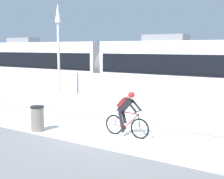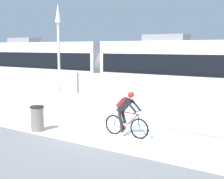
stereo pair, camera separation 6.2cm
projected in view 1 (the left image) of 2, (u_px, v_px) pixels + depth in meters
ground_plane at (105, 133)px, 11.78m from camera, size 200.00×200.00×0.00m
bike_path_deck at (105, 132)px, 11.78m from camera, size 32.00×3.20×0.01m
glass_parapet at (131, 111)px, 13.23m from camera, size 32.00×0.05×1.02m
concrete_barrier_wall at (151, 96)px, 14.65m from camera, size 32.00×0.36×1.80m
tram_rail_near at (173, 107)px, 16.81m from camera, size 32.00×0.08×0.01m
tram_rail_far at (183, 103)px, 17.99m from camera, size 32.00×0.08×0.01m
tram at (108, 67)px, 19.71m from camera, size 22.56×2.54×3.81m
cyclist_on_bike at (126, 114)px, 11.16m from camera, size 1.77×0.58×1.61m
lamp_post_antenna at (58, 44)px, 15.49m from camera, size 0.28×0.28×5.20m
trash_bin at (37, 119)px, 11.91m from camera, size 0.51×0.51×0.96m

